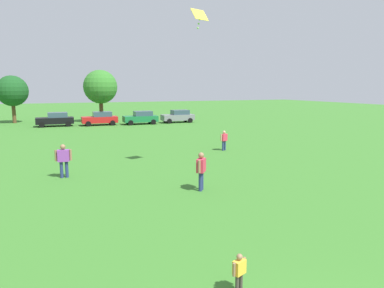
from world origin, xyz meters
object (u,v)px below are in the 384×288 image
child_kite_flyer (239,270)px  parked_car_gray_3 (178,116)px  adult_bystander (201,168)px  bystander_near_trees (224,139)px  parked_car_red_1 (100,118)px  tree_far_right (100,87)px  bystander_midfield (63,158)px  tree_center (12,91)px  parked_car_green_2 (141,118)px  parked_car_black_0 (56,119)px  kite (199,16)px

child_kite_flyer → parked_car_gray_3: (12.11, 37.80, 0.29)m
adult_bystander → bystander_near_trees: adult_bystander is taller
parked_car_red_1 → tree_far_right: size_ratio=0.61×
bystander_midfield → tree_far_right: 30.52m
parked_car_gray_3 → tree_center: bearing=-20.1°
adult_bystander → parked_car_red_1: adult_bystander is taller
bystander_near_trees → tree_center: size_ratio=0.24×
adult_bystander → parked_car_green_2: bearing=28.6°
parked_car_black_0 → parked_car_green_2: bearing=171.8°
bystander_near_trees → parked_car_gray_3: (3.96, 21.15, -0.03)m
kite → tree_center: kite is taller
adult_bystander → tree_far_right: bearing=36.9°
child_kite_flyer → kite: bearing=48.5°
parked_car_gray_3 → parked_car_green_2: bearing=3.1°
child_kite_flyer → bystander_near_trees: (8.15, 16.65, 0.32)m
parked_car_green_2 → tree_center: 17.38m
parked_car_black_0 → parked_car_red_1: 5.25m
child_kite_flyer → parked_car_green_2: 38.16m
bystander_midfield → parked_car_red_1: bearing=83.7°
child_kite_flyer → parked_car_green_2: parked_car_green_2 is taller
parked_car_black_0 → tree_far_right: tree_far_right is taller
parked_car_black_0 → tree_center: (-5.00, 6.26, 3.34)m
kite → parked_car_gray_3: size_ratio=0.24×
adult_bystander → parked_car_red_1: (-0.50, 30.43, -0.20)m
kite → parked_car_red_1: kite is taller
parked_car_gray_3 → parked_car_black_0: bearing=-4.4°
child_kite_flyer → parked_car_gray_3: parked_car_gray_3 is taller
bystander_midfield → parked_car_red_1: size_ratio=0.41×
bystander_midfield → parked_car_black_0: (0.04, 26.36, -0.20)m
bystander_midfield → kite: 10.36m
child_kite_flyer → bystander_midfield: bearing=81.9°
parked_car_red_1 → tree_center: size_ratio=0.69×
bystander_near_trees → adult_bystander: bearing=35.9°
parked_car_gray_3 → bystander_near_trees: bearing=79.4°
parked_car_green_2 → parked_car_black_0: bearing=-8.2°
adult_bystander → tree_center: bearing=53.2°
bystander_near_trees → bystander_midfield: (-11.45, -4.03, 0.17)m
bystander_midfield → parked_car_gray_3: bystander_midfield is taller
bystander_midfield → parked_car_green_2: 26.93m
adult_bystander → tree_far_right: tree_far_right is taller
bystander_midfield → parked_car_green_2: size_ratio=0.41×
tree_center → tree_far_right: (10.91, -2.91, 0.53)m
kite → tree_far_right: size_ratio=0.15×
parked_car_red_1 → parked_car_gray_3: size_ratio=1.00×
adult_bystander → tree_center: tree_center is taller
parked_car_black_0 → tree_far_right: (5.91, 3.35, 3.87)m
bystander_midfield → adult_bystander: bearing=-34.6°
child_kite_flyer → adult_bystander: (2.44, 7.82, 0.49)m
parked_car_gray_3 → tree_far_right: size_ratio=0.61×
child_kite_flyer → parked_car_gray_3: bearing=49.5°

